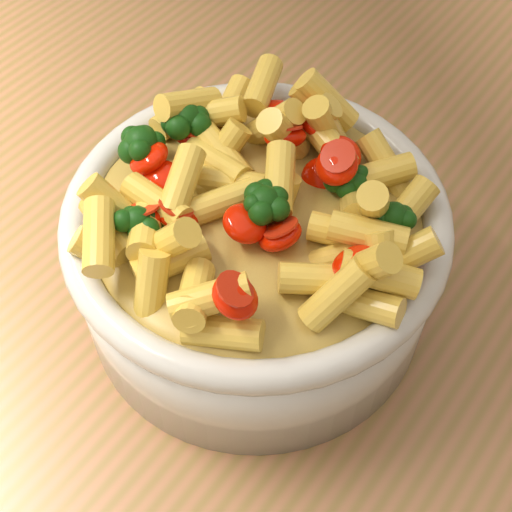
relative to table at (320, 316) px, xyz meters
The scene contains 3 objects.
table is the anchor object (origin of this frame).
serving_bowl 0.17m from the table, 100.80° to the right, with size 0.24×0.24×0.10m.
pasta_salad 0.23m from the table, 100.80° to the right, with size 0.19×0.19×0.04m.
Camera 1 is at (0.15, -0.29, 1.32)m, focal length 50.00 mm.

